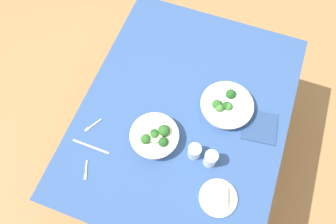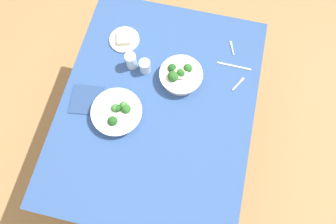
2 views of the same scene
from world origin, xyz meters
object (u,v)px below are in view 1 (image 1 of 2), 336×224
bread_side_plate (218,198)px  fork_by_near_bowl (86,171)px  broccoli_bowl_near (155,137)px  water_glass_center (210,159)px  table_knife_left (91,147)px  napkin_folded_upper (260,127)px  broccoli_bowl_far (226,106)px  water_glass_side (194,152)px  fork_by_far_bowl (92,126)px

bread_side_plate → fork_by_near_bowl: bearing=-81.4°
broccoli_bowl_near → water_glass_center: bearing=86.1°
table_knife_left → napkin_folded_upper: (-0.40, 0.78, 0.00)m
broccoli_bowl_far → water_glass_center: size_ratio=2.70×
water_glass_side → broccoli_bowl_far: bearing=165.4°
water_glass_center → table_knife_left: 0.60m
broccoli_bowl_far → water_glass_side: water_glass_side is taller
fork_by_near_bowl → napkin_folded_upper: 0.91m
bread_side_plate → table_knife_left: (-0.02, -0.67, -0.01)m
broccoli_bowl_near → napkin_folded_upper: bearing=117.3°
water_glass_side → napkin_folded_upper: bearing=133.1°
water_glass_center → napkin_folded_upper: bearing=144.6°
water_glass_side → fork_by_far_bowl: water_glass_side is taller
napkin_folded_upper → broccoli_bowl_near: bearing=-62.7°
fork_by_far_bowl → table_knife_left: 0.11m
broccoli_bowl_far → bread_side_plate: 0.48m
fork_by_far_bowl → napkin_folded_upper: bearing=139.2°
water_glass_side → water_glass_center: bearing=82.0°
broccoli_bowl_far → water_glass_side: bearing=-14.6°
napkin_folded_upper → table_knife_left: bearing=-62.8°
bread_side_plate → fork_by_far_bowl: bread_side_plate is taller
fork_by_far_bowl → broccoli_bowl_far: bearing=147.8°
broccoli_bowl_far → water_glass_center: bearing=1.1°
fork_by_near_bowl → water_glass_center: bearing=93.5°
broccoli_bowl_far → water_glass_center: (0.31, 0.01, 0.02)m
water_glass_side → table_knife_left: bearing=-74.3°
fork_by_near_bowl → napkin_folded_upper: (-0.52, 0.74, 0.00)m
broccoli_bowl_far → fork_by_far_bowl: bearing=-61.6°
table_knife_left → fork_by_near_bowl: bearing=105.6°
broccoli_bowl_far → fork_by_near_bowl: (0.56, -0.55, -0.03)m
water_glass_center → water_glass_side: 0.09m
bread_side_plate → napkin_folded_upper: bread_side_plate is taller
fork_by_far_bowl → fork_by_near_bowl: bearing=47.8°
bread_side_plate → napkin_folded_upper: (-0.42, 0.10, -0.01)m
napkin_folded_upper → water_glass_center: bearing=-35.4°
broccoli_bowl_far → table_knife_left: broccoli_bowl_far is taller
water_glass_center → napkin_folded_upper: water_glass_center is taller
broccoli_bowl_far → broccoli_bowl_near: size_ratio=1.13×
water_glass_center → water_glass_side: (-0.01, -0.08, -0.01)m
broccoli_bowl_far → broccoli_bowl_near: broccoli_bowl_near is taller
broccoli_bowl_near → water_glass_center: (0.02, 0.29, 0.01)m
fork_by_far_bowl → broccoli_bowl_near: bearing=126.8°
table_knife_left → napkin_folded_upper: napkin_folded_upper is taller
fork_by_near_bowl → water_glass_side: bearing=98.4°
water_glass_center → fork_by_far_bowl: water_glass_center is taller
napkin_folded_upper → fork_by_near_bowl: bearing=-55.0°
broccoli_bowl_near → fork_by_far_bowl: bearing=-82.7°
table_knife_left → napkin_folded_upper: size_ratio=1.15×
water_glass_side → fork_by_far_bowl: (0.03, -0.54, -0.04)m
fork_by_far_bowl → napkin_folded_upper: 0.87m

